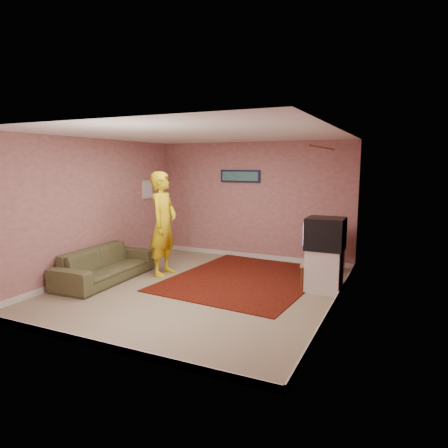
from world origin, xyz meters
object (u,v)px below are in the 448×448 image
at_px(chair_b, 315,259).
at_px(person, 163,224).
at_px(crt_tv, 325,234).
at_px(sofa, 105,265).
at_px(tv_cabinet, 324,270).
at_px(chair_a, 332,243).

bearing_deg(chair_b, person, -72.63).
distance_m(crt_tv, sofa, 3.96).
bearing_deg(chair_b, tv_cabinet, 100.34).
bearing_deg(person, chair_a, -70.85).
distance_m(crt_tv, chair_a, 1.20).
distance_m(tv_cabinet, person, 3.08).
relative_size(tv_cabinet, chair_b, 1.51).
xyz_separation_m(crt_tv, chair_a, (-0.07, 1.14, -0.38)).
xyz_separation_m(crt_tv, person, (-2.99, -0.29, 0.01)).
bearing_deg(sofa, tv_cabinet, -76.41).
relative_size(tv_cabinet, crt_tv, 1.13).
relative_size(chair_a, chair_b, 1.13).
height_order(crt_tv, chair_b, crt_tv).
bearing_deg(chair_a, crt_tv, -82.31).
distance_m(chair_a, sofa, 4.31).
height_order(crt_tv, chair_a, crt_tv).
bearing_deg(chair_a, chair_b, -89.76).
distance_m(crt_tv, person, 3.01).
distance_m(crt_tv, chair_b, 0.47).
distance_m(tv_cabinet, chair_a, 1.17).
bearing_deg(sofa, crt_tv, -76.39).
bearing_deg(tv_cabinet, chair_a, 93.83).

